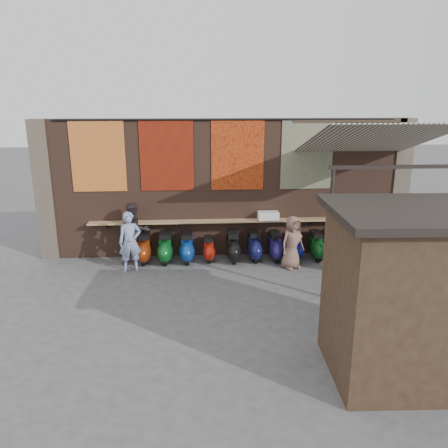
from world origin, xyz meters
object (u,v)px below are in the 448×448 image
(market_stall, at_px, (414,298))
(shelf_box, at_px, (268,216))
(diner_left, at_px, (130,242))
(scooter_stool_2, at_px, (187,248))
(shopper_grey, at_px, (429,255))
(scooter_stool_3, at_px, (209,249))
(scooter_stool_7, at_px, (295,246))
(scooter_stool_1, at_px, (165,248))
(scooter_stool_5, at_px, (254,246))
(shopper_navy, at_px, (369,247))
(scooter_stool_6, at_px, (275,246))
(scooter_stool_8, at_px, (316,246))
(scooter_stool_0, at_px, (144,248))
(scooter_stool_4, at_px, (233,247))
(diner_right, at_px, (135,233))
(scooter_stool_9, at_px, (337,244))
(shopper_tan, at_px, (292,242))

(market_stall, bearing_deg, shelf_box, 105.87)
(diner_left, bearing_deg, shelf_box, 2.06)
(scooter_stool_2, xyz_separation_m, shopper_grey, (5.89, -2.33, 0.48))
(scooter_stool_3, relative_size, scooter_stool_7, 0.92)
(diner_left, xyz_separation_m, market_stall, (5.31, -5.01, 0.56))
(scooter_stool_7, relative_size, diner_left, 0.48)
(scooter_stool_1, relative_size, scooter_stool_5, 1.01)
(shopper_navy, bearing_deg, scooter_stool_7, -83.52)
(scooter_stool_6, distance_m, scooter_stool_8, 1.21)
(scooter_stool_0, relative_size, shopper_grey, 0.49)
(scooter_stool_4, bearing_deg, scooter_stool_3, 175.08)
(scooter_stool_1, relative_size, scooter_stool_4, 1.01)
(scooter_stool_3, height_order, market_stall, market_stall)
(shopper_navy, bearing_deg, shelf_box, -76.53)
(diner_right, distance_m, shopper_navy, 6.34)
(scooter_stool_8, xyz_separation_m, shopper_grey, (2.12, -2.30, 0.49))
(scooter_stool_5, relative_size, scooter_stool_9, 0.99)
(scooter_stool_7, xyz_separation_m, shopper_grey, (2.74, -2.36, 0.52))
(shelf_box, relative_size, scooter_stool_8, 0.71)
(scooter_stool_2, bearing_deg, shopper_tan, -13.62)
(scooter_stool_2, height_order, diner_left, diner_left)
(shopper_tan, bearing_deg, scooter_stool_7, 42.33)
(scooter_stool_5, relative_size, diner_right, 0.50)
(shopper_navy, distance_m, shopper_grey, 1.43)
(scooter_stool_2, distance_m, shopper_navy, 4.96)
(shelf_box, bearing_deg, shopper_tan, -62.88)
(scooter_stool_0, relative_size, scooter_stool_1, 0.98)
(scooter_stool_1, distance_m, diner_right, 0.95)
(shelf_box, relative_size, scooter_stool_3, 0.83)
(scooter_stool_4, distance_m, shopper_navy, 3.72)
(scooter_stool_2, relative_size, scooter_stool_3, 1.21)
(shelf_box, xyz_separation_m, scooter_stool_9, (2.02, -0.26, -0.82))
(scooter_stool_0, bearing_deg, scooter_stool_4, -1.19)
(scooter_stool_6, bearing_deg, scooter_stool_5, 176.28)
(scooter_stool_1, xyz_separation_m, scooter_stool_2, (0.62, -0.00, -0.01))
(scooter_stool_3, distance_m, scooter_stool_8, 3.14)
(scooter_stool_8, distance_m, market_stall, 5.67)
(diner_right, height_order, market_stall, market_stall)
(scooter_stool_9, height_order, shopper_tan, shopper_tan)
(scooter_stool_3, distance_m, market_stall, 6.56)
(scooter_stool_4, height_order, scooter_stool_8, scooter_stool_4)
(scooter_stool_4, xyz_separation_m, scooter_stool_6, (1.23, 0.00, -0.01))
(scooter_stool_5, relative_size, diner_left, 0.54)
(scooter_stool_2, height_order, scooter_stool_5, scooter_stool_5)
(shelf_box, height_order, scooter_stool_3, shelf_box)
(shelf_box, xyz_separation_m, scooter_stool_6, (0.17, -0.32, -0.84))
(scooter_stool_0, relative_size, scooter_stool_6, 1.03)
(scooter_stool_5, bearing_deg, scooter_stool_6, -3.72)
(scooter_stool_7, height_order, diner_left, diner_left)
(scooter_stool_3, xyz_separation_m, market_stall, (3.17, -5.65, 1.05))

